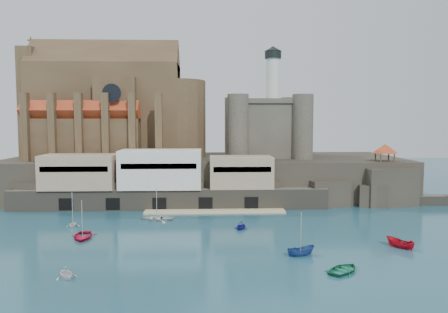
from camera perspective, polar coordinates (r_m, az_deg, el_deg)
name	(u,v)px	position (r m, az deg, el deg)	size (l,w,h in m)	color
ground	(205,234)	(76.76, -2.45, -10.04)	(300.00, 300.00, 0.00)	#1A4556
promontory	(205,176)	(114.54, -2.50, -2.62)	(100.00, 36.00, 10.00)	black
quay	(160,181)	(98.79, -8.35, -3.17)	(70.00, 12.00, 13.05)	#5D584B
church	(114,111)	(118.65, -14.23, 5.82)	(47.00, 25.93, 30.51)	#463420
castle_keep	(266,125)	(116.39, 5.53, 4.09)	(21.20, 21.20, 29.30)	#454036
rock_outcrop	(384,187)	(109.52, 20.18, -3.73)	(14.50, 10.50, 8.70)	black
pavilion	(385,150)	(108.78, 20.28, 0.83)	(6.40, 6.40, 5.40)	#463420
boat_0	(83,238)	(77.56, -17.98, -10.11)	(4.46, 1.29, 6.24)	#AD1131
boat_1	(66,278)	(59.82, -19.92, -14.64)	(2.91, 1.78, 3.37)	white
boat_2	(301,255)	(65.90, 9.98, -12.61)	(1.65, 1.70, 4.40)	navy
boat_3	(344,271)	(60.60, 15.38, -14.27)	(4.03, 1.17, 5.65)	#177046
boat_4	(73,227)	(86.23, -19.13, -8.65)	(2.78, 1.69, 3.22)	silver
boat_5	(400,248)	(73.80, 21.98, -10.99)	(1.74, 1.79, 4.63)	#B40918
boat_6	(157,220)	(87.73, -8.76, -8.21)	(4.61, 1.34, 6.46)	silver
boat_7	(241,229)	(79.90, 2.23, -9.44)	(2.93, 1.79, 3.39)	navy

